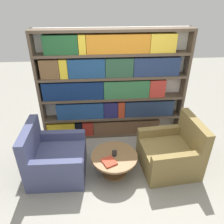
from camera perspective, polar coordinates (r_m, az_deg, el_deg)
The scene contains 7 objects.
ground_plane at distance 3.94m, azimuth 1.86°, elevation -16.90°, with size 14.00×14.00×0.00m, color gray.
bookshelf at distance 4.40m, azimuth -0.33°, elevation 6.45°, with size 2.93×0.30×2.24m.
armchair_left at distance 3.94m, azimuth -14.79°, elevation -11.86°, with size 0.95×0.91×0.95m.
armchair_right at distance 4.08m, azimuth 15.23°, elevation -10.33°, with size 1.01×0.97×0.95m.
coffee_table at distance 3.84m, azimuth 0.60°, elevation -12.54°, with size 0.79×0.79×0.39m.
table_sign at distance 3.74m, azimuth 0.62°, elevation -10.75°, with size 0.08×0.06×0.12m.
stray_book at distance 3.64m, azimuth -0.78°, elevation -12.87°, with size 0.28×0.29×0.03m.
Camera 1 is at (-0.33, -2.67, 2.88)m, focal length 35.00 mm.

